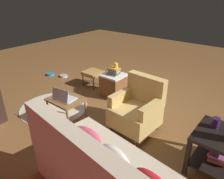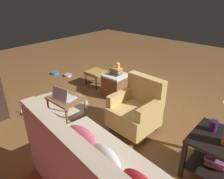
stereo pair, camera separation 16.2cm
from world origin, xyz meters
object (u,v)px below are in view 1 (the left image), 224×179
object	(u,v)px
book_stack_hamper	(114,71)
yellow_mug	(116,65)
laptop	(64,97)
pet_bowl_teal	(50,74)
book_stack_shelf	(219,158)
armchair	(137,109)
tv_remote	(112,72)
side_table	(221,148)
ottoman	(93,73)
wicker_hamper	(114,85)
laptop_desk	(66,102)
small_vase	(216,123)
pet_bowl_steel	(64,76)

from	to	relation	value
book_stack_hamper	yellow_mug	xyz separation A→B (m)	(-0.03, -0.02, 0.13)
laptop	pet_bowl_teal	bearing A→B (deg)	-30.40
pet_bowl_teal	book_stack_shelf	bearing A→B (deg)	170.86
armchair	pet_bowl_teal	xyz separation A→B (m)	(3.09, -0.57, -0.34)
laptop	tv_remote	size ratio (longest dim) A/B	2.20
side_table	yellow_mug	world-z (taller)	yellow_mug
ottoman	pet_bowl_teal	distance (m)	1.41
laptop	wicker_hamper	bearing A→B (deg)	-87.17
armchair	book_stack_hamper	size ratio (longest dim) A/B	3.52
side_table	ottoman	xyz separation A→B (m)	(3.02, -0.94, -0.05)
laptop_desk	tv_remote	xyz separation A→B (m)	(0.16, -1.42, 0.07)
side_table	book_stack_hamper	size ratio (longest dim) A/B	2.59
side_table	laptop_desk	xyz separation A→B (m)	(2.27, 0.49, 0.06)
book_stack_shelf	tv_remote	size ratio (longest dim) A/B	1.64
yellow_mug	ottoman	world-z (taller)	yellow_mug
armchair	ottoman	bearing A→B (deg)	-24.83
book_stack_shelf	ottoman	size ratio (longest dim) A/B	0.66
book_stack_shelf	wicker_hamper	size ratio (longest dim) A/B	0.55
small_vase	ottoman	distance (m)	3.01
armchair	tv_remote	size ratio (longest dim) A/B	5.44
armchair	ottoman	xyz separation A→B (m)	(1.73, -0.80, -0.05)
small_vase	laptop	world-z (taller)	laptop
book_stack_hamper	pet_bowl_teal	bearing A→B (deg)	4.03
book_stack_shelf	ottoman	bearing A→B (deg)	-17.18
wicker_hamper	laptop_desk	bearing A→B (deg)	92.67
yellow_mug	laptop_desk	bearing A→B (deg)	91.08
small_vase	book_stack_hamper	world-z (taller)	small_vase
laptop_desk	side_table	bearing A→B (deg)	-167.82
laptop_desk	wicker_hamper	size ratio (longest dim) A/B	1.17
tv_remote	side_table	bearing A→B (deg)	173.46
ottoman	pet_bowl_steel	distance (m)	1.03
laptop_desk	tv_remote	size ratio (longest dim) A/B	3.50
ottoman	wicker_hamper	bearing A→B (deg)	172.56
pet_bowl_steel	yellow_mug	bearing A→B (deg)	-179.27
side_table	pet_bowl_teal	xyz separation A→B (m)	(4.37, -0.71, -0.34)
side_table	pet_bowl_teal	distance (m)	4.44
laptop	small_vase	bearing A→B (deg)	-163.46
side_table	book_stack_hamper	xyz separation A→B (m)	(2.33, -0.85, 0.19)
side_table	pet_bowl_teal	world-z (taller)	side_table
armchair	laptop_desk	distance (m)	1.17
armchair	yellow_mug	bearing A→B (deg)	-36.17
small_vase	pet_bowl_steel	size ratio (longest dim) A/B	0.66
ottoman	pet_bowl_steel	world-z (taller)	ottoman
ottoman	laptop	bearing A→B (deg)	117.17
armchair	ottoman	world-z (taller)	armchair
armchair	wicker_hamper	size ratio (longest dim) A/B	1.81
book_stack_hamper	side_table	bearing A→B (deg)	159.93
small_vase	laptop	bearing A→B (deg)	16.54
laptop_desk	laptop	xyz separation A→B (m)	(-0.01, 0.04, 0.11)
armchair	ottoman	distance (m)	1.91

